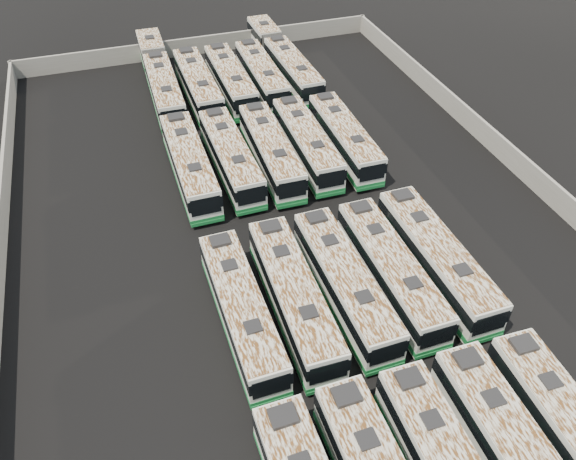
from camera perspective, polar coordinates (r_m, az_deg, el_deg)
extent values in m
plane|color=black|center=(45.99, 0.48, -0.18)|extent=(140.00, 140.00, 0.00)
cube|color=slate|center=(75.66, -8.90, 18.07)|extent=(45.20, 0.30, 2.20)
cube|color=slate|center=(55.21, 23.07, 5.57)|extent=(0.30, 73.20, 2.20)
cube|color=black|center=(31.11, -0.51, -18.38)|extent=(1.47, 1.25, 0.29)
cylinder|color=black|center=(33.46, 2.43, -22.31)|extent=(0.33, 1.12, 1.12)
cube|color=black|center=(30.82, 8.04, -20.30)|extent=(1.07, 1.07, 0.16)
cube|color=black|center=(31.93, 5.94, -16.33)|extent=(1.46, 1.24, 0.29)
cylinder|color=black|center=(33.74, 4.53, -21.54)|extent=(0.32, 1.12, 1.11)
cylinder|color=black|center=(34.34, 8.45, -20.23)|extent=(0.32, 1.12, 1.11)
cube|color=black|center=(32.11, 14.43, -18.14)|extent=(1.04, 1.04, 0.15)
cube|color=black|center=(33.17, 12.25, -14.52)|extent=(1.42, 1.21, 0.28)
cylinder|color=black|center=(34.75, 10.74, -19.55)|extent=(0.32, 1.09, 1.08)
cylinder|color=black|center=(35.54, 14.26, -18.30)|extent=(0.32, 1.09, 1.08)
cube|color=black|center=(33.67, 22.51, -20.58)|extent=(2.96, 13.34, 1.02)
cube|color=beige|center=(32.80, 23.00, -19.68)|extent=(2.85, 13.01, 0.08)
cube|color=black|center=(33.68, 20.16, -15.73)|extent=(1.06, 1.06, 0.15)
cube|color=black|center=(34.71, 17.79, -12.34)|extent=(1.45, 1.23, 0.29)
cylinder|color=black|center=(36.13, 16.24, -17.38)|extent=(0.32, 1.11, 1.10)
cylinder|color=black|center=(37.15, 19.47, -16.12)|extent=(0.32, 1.11, 1.10)
cube|color=white|center=(36.02, 27.08, -18.52)|extent=(3.02, 12.95, 2.95)
cube|color=#176A33|center=(36.88, 26.54, -19.40)|extent=(3.07, 13.00, 0.45)
cube|color=black|center=(35.66, 25.14, -13.68)|extent=(1.05, 1.05, 0.15)
cube|color=black|center=(36.63, 22.82, -10.64)|extent=(1.43, 1.22, 0.28)
cylinder|color=black|center=(37.83, 21.29, -15.39)|extent=(0.33, 1.08, 1.07)
cylinder|color=black|center=(38.98, 24.12, -14.25)|extent=(0.33, 1.08, 1.07)
cube|color=white|center=(37.83, -4.73, -8.13)|extent=(2.86, 12.83, 2.93)
cube|color=#176A33|center=(38.65, -4.64, -9.16)|extent=(2.91, 12.88, 0.45)
cube|color=black|center=(37.46, -4.77, -7.65)|extent=(2.92, 12.89, 0.98)
cube|color=black|center=(33.82, -1.69, -15.61)|extent=(2.35, 0.09, 1.55)
cube|color=#176A33|center=(35.20, -1.64, -17.06)|extent=(2.67, 0.14, 0.30)
cube|color=beige|center=(36.70, -4.85, -6.62)|extent=(2.80, 12.57, 0.07)
cube|color=black|center=(34.84, -3.60, -9.76)|extent=(1.03, 1.03, 0.15)
cube|color=black|center=(38.53, -6.00, -3.56)|extent=(1.03, 1.03, 0.15)
cube|color=black|center=(40.32, -6.93, -1.07)|extent=(1.40, 1.19, 0.28)
cylinder|color=black|center=(36.29, -4.58, -14.58)|extent=(0.31, 1.07, 1.07)
cylinder|color=black|center=(36.61, -1.05, -13.65)|extent=(0.31, 1.07, 1.07)
cylinder|color=black|center=(41.36, -7.70, -5.58)|extent=(0.31, 1.07, 1.07)
cylinder|color=black|center=(41.65, -4.65, -4.85)|extent=(0.31, 1.07, 1.07)
cube|color=white|center=(38.43, 0.61, -6.78)|extent=(2.94, 13.24, 3.03)
cube|color=#176A33|center=(39.26, 0.59, -7.85)|extent=(2.99, 13.29, 0.46)
cube|color=black|center=(38.05, 0.61, -6.28)|extent=(3.00, 13.30, 1.01)
cube|color=black|center=(34.33, 4.16, -14.24)|extent=(2.42, 0.09, 1.60)
cube|color=#176A33|center=(35.73, 4.03, -15.76)|extent=(2.75, 0.14, 0.31)
cube|color=beige|center=(37.29, 0.62, -5.20)|extent=(2.88, 12.98, 0.08)
cube|color=black|center=(35.38, 2.11, -8.33)|extent=(1.06, 1.06, 0.15)
cube|color=black|center=(39.16, -0.70, -2.14)|extent=(1.06, 1.06, 0.15)
cube|color=black|center=(41.00, -1.79, 0.34)|extent=(1.45, 1.23, 0.29)
cylinder|color=black|center=(36.75, 0.91, -13.29)|extent=(0.32, 1.10, 1.10)
cylinder|color=black|center=(37.27, 4.42, -12.36)|extent=(0.32, 1.10, 1.10)
cylinder|color=black|center=(41.96, -2.74, -4.26)|extent=(0.32, 1.10, 1.10)
cylinder|color=black|center=(42.41, 0.33, -3.57)|extent=(0.32, 1.10, 1.10)
cube|color=white|center=(39.48, 5.76, -5.42)|extent=(2.93, 13.09, 2.99)
cube|color=#176A33|center=(40.28, 5.66, -6.48)|extent=(2.98, 13.14, 0.46)
cube|color=black|center=(39.12, 5.81, -4.93)|extent=(2.99, 13.15, 1.00)
cube|color=black|center=(35.60, 10.14, -12.24)|extent=(2.39, 0.10, 1.58)
cube|color=#176A33|center=(36.94, 9.83, -13.78)|extent=(2.72, 0.14, 0.30)
cube|color=beige|center=(38.38, 5.92, -3.86)|extent=(2.87, 12.82, 0.08)
cube|color=black|center=(36.58, 7.76, -6.74)|extent=(1.05, 1.05, 0.15)
cube|color=black|center=(40.16, 4.27, -1.02)|extent=(1.05, 1.05, 0.15)
cube|color=black|center=(41.92, 2.91, 1.31)|extent=(1.43, 1.22, 0.28)
cylinder|color=black|center=(37.76, 6.58, -11.60)|extent=(0.32, 1.09, 1.09)
cylinder|color=black|center=(38.53, 9.78, -10.58)|extent=(0.32, 1.09, 1.09)
cylinder|color=black|center=(42.73, 1.96, -3.19)|extent=(0.32, 1.09, 1.09)
cylinder|color=black|center=(43.42, 4.83, -2.46)|extent=(0.32, 1.09, 1.09)
cube|color=white|center=(40.81, 10.38, -4.10)|extent=(2.79, 12.98, 2.97)
cube|color=#176A33|center=(41.58, 10.20, -5.15)|extent=(2.84, 13.03, 0.45)
cube|color=black|center=(40.46, 10.46, -3.61)|extent=(2.85, 13.04, 0.99)
cube|color=black|center=(37.06, 15.01, -10.46)|extent=(2.38, 0.08, 1.57)
cube|color=#176A33|center=(38.33, 14.58, -11.99)|extent=(2.70, 0.12, 0.30)
cube|color=beige|center=(39.76, 10.64, -2.57)|extent=(2.74, 12.72, 0.08)
cube|color=black|center=(38.01, 12.60, -5.26)|extent=(1.03, 1.03, 0.15)
cube|color=black|center=(41.48, 8.89, 0.12)|extent=(1.03, 1.03, 0.15)
cube|color=black|center=(43.18, 7.42, 2.32)|extent=(1.41, 1.20, 0.28)
cylinder|color=black|center=(39.04, 11.37, -9.97)|extent=(0.31, 1.08, 1.08)
cylinder|color=black|center=(39.97, 14.32, -9.01)|extent=(0.31, 1.08, 1.08)
cylinder|color=black|center=(43.88, 6.41, -2.04)|extent=(0.31, 1.08, 1.08)
cylinder|color=black|center=(44.71, 9.12, -1.36)|extent=(0.31, 1.08, 1.08)
cube|color=white|center=(42.34, 14.80, -2.83)|extent=(2.93, 13.39, 3.06)
cube|color=#176A33|center=(43.11, 14.54, -3.90)|extent=(2.99, 13.44, 0.47)
cube|color=black|center=(42.00, 14.91, -2.33)|extent=(3.00, 13.45, 1.02)
cube|color=black|center=(38.66, 19.90, -8.94)|extent=(2.45, 0.09, 1.61)
cube|color=#176A33|center=(39.92, 19.34, -10.52)|extent=(2.78, 0.13, 0.31)
cube|color=beige|center=(41.30, 15.16, -1.27)|extent=(2.88, 13.12, 0.08)
cube|color=black|center=(39.58, 17.33, -3.87)|extent=(1.07, 1.07, 0.16)
cube|color=black|center=(43.01, 13.22, 1.34)|extent=(1.07, 1.07, 0.16)
cube|color=black|center=(44.71, 11.58, 3.48)|extent=(1.46, 1.24, 0.29)
cylinder|color=black|center=(40.49, 16.06, -8.59)|extent=(0.32, 1.12, 1.11)
cylinder|color=black|center=(41.64, 18.84, -7.63)|extent=(0.32, 1.12, 1.11)
cylinder|color=black|center=(45.29, 10.53, -0.88)|extent=(0.32, 1.12, 1.11)
cylinder|color=black|center=(46.32, 13.13, -0.22)|extent=(0.32, 1.12, 1.11)
cube|color=white|center=(50.94, -9.95, 6.57)|extent=(2.87, 13.37, 3.06)
cube|color=#176A33|center=(51.58, -9.81, 5.55)|extent=(2.92, 13.42, 0.47)
cube|color=black|center=(50.66, -10.02, 7.03)|extent=(2.93, 13.43, 1.02)
cube|color=black|center=(45.38, -8.35, 2.40)|extent=(2.45, 0.08, 1.61)
cube|color=#176A33|center=(46.46, -8.15, 0.77)|extent=(2.78, 0.12, 0.31)
cube|color=beige|center=(50.08, -10.16, 8.03)|extent=(2.81, 13.11, 0.08)
cube|color=black|center=(47.59, -9.49, 6.32)|extent=(1.06, 1.06, 0.16)
cube|color=black|center=(52.50, -10.80, 9.78)|extent=(1.06, 1.06, 0.16)
cube|color=black|center=(54.77, -11.34, 11.20)|extent=(1.45, 1.23, 0.29)
cylinder|color=black|center=(48.22, -10.15, 2.22)|extent=(0.32, 1.11, 1.11)
cylinder|color=black|center=(48.47, -7.41, 2.81)|extent=(0.32, 1.11, 1.11)
cylinder|color=black|center=(55.14, -11.88, 7.53)|extent=(0.32, 1.11, 1.11)
cylinder|color=black|center=(55.36, -9.45, 8.03)|extent=(0.32, 1.11, 1.11)
cube|color=white|center=(51.49, -5.82, 7.36)|extent=(2.97, 13.06, 2.98)
cube|color=#176A33|center=(52.10, -5.74, 6.37)|extent=(3.02, 13.11, 0.46)
cube|color=black|center=(51.22, -5.86, 7.82)|extent=(3.03, 13.12, 1.00)
cube|color=black|center=(46.15, -3.72, 3.47)|extent=(2.38, 0.11, 1.57)
cube|color=#176A33|center=(47.18, -3.63, 1.89)|extent=(2.71, 0.15, 0.30)
cube|color=beige|center=(50.66, -5.94, 8.79)|extent=(2.91, 12.79, 0.08)
cube|color=black|center=(48.27, -5.05, 7.18)|extent=(1.05, 1.05, 0.15)
cube|color=black|center=(52.98, -6.77, 10.45)|extent=(1.05, 1.05, 0.15)
cube|color=black|center=(55.16, -7.46, 11.79)|extent=(1.43, 1.22, 0.28)
cylinder|color=black|center=(48.77, -5.74, 3.23)|extent=(0.32, 1.09, 1.08)
cylinder|color=black|center=(49.22, -3.14, 3.81)|extent=(0.32, 1.09, 1.08)
cylinder|color=black|center=(55.44, -8.03, 8.24)|extent=(0.32, 1.09, 1.08)
cylinder|color=black|center=(55.83, -5.70, 8.71)|extent=(0.32, 1.09, 1.08)
cube|color=white|center=(52.04, -1.75, 7.99)|extent=(2.98, 13.09, 2.99)
cube|color=#176A33|center=(52.65, -1.72, 7.00)|extent=(3.03, 13.14, 0.46)
cube|color=black|center=(51.77, -1.76, 8.45)|extent=(3.04, 13.15, 1.00)
cube|color=black|center=(46.72, 0.46, 4.13)|extent=(2.39, 0.11, 1.58)
cube|color=#176A33|center=(47.75, 0.45, 2.55)|extent=(2.72, 0.16, 0.30)
cube|color=beige|center=(51.22, -1.78, 9.42)|extent=(2.92, 12.83, 0.08)
cube|color=black|center=(48.84, -0.85, 7.82)|extent=(1.05, 1.05, 0.15)
cube|color=black|center=(53.53, -2.65, 11.06)|extent=(1.05, 1.05, 0.15)
cube|color=black|center=(55.71, -3.37, 12.40)|extent=(1.44, 1.22, 0.28)
cylinder|color=black|center=(49.29, -1.68, 3.92)|extent=(0.33, 1.09, 1.09)
cylinder|color=black|center=(49.82, 0.90, 4.41)|extent=(0.33, 1.09, 1.09)
cylinder|color=black|center=(55.93, -4.07, 8.89)|extent=(0.33, 1.09, 1.09)
cylinder|color=black|center=(56.40, -1.75, 9.29)|extent=(0.33, 1.09, 1.09)
cube|color=white|center=(53.21, 1.91, 8.79)|extent=(2.87, 12.96, 2.96)
cube|color=#176A33|center=(53.80, 1.88, 7.82)|extent=(2.92, 13.01, 0.45)
cube|color=black|center=(52.95, 1.92, 9.24)|extent=(2.93, 13.02, 0.99)
cube|color=black|center=(48.03, 4.46, 5.14)|extent=(2.37, 0.09, 1.56)
cube|color=#176A33|center=(49.02, 4.36, 3.59)|extent=(2.69, 0.14, 0.30)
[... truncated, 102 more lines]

